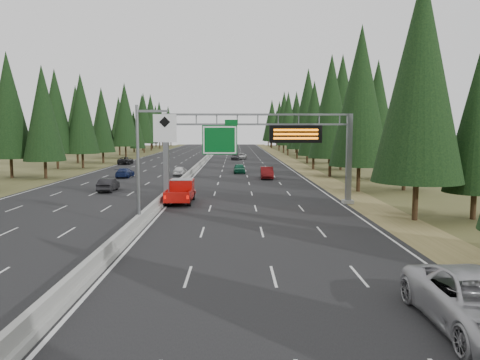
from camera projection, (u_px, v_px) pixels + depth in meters
road at (201, 166)px, 85.54m from camera, size 32.00×260.00×0.08m
shoulder_right at (298, 166)px, 85.72m from camera, size 3.60×260.00×0.06m
shoulder_left at (103, 166)px, 85.35m from camera, size 3.60×260.00×0.06m
median_barrier at (201, 164)px, 85.50m from camera, size 0.70×260.00×0.85m
sign_gantry at (265, 144)px, 40.21m from camera, size 16.75×0.98×7.80m
hov_sign_pole at (147, 157)px, 30.32m from camera, size 2.80×0.50×8.00m
tree_row_right at (328, 114)px, 77.39m from camera, size 11.93×241.68×18.78m
tree_row_left at (72, 115)px, 80.40m from camera, size 12.06×242.64×18.86m
silver_minivan at (479, 303)px, 14.84m from camera, size 3.04×6.60×1.83m
red_pickup at (181, 190)px, 41.66m from camera, size 2.18×6.10×1.99m
car_ahead_green at (239, 168)px, 69.91m from camera, size 1.80×4.25×1.43m
car_ahead_dkred at (267, 173)px, 61.98m from camera, size 1.76×4.75×1.55m
car_ahead_dkgrey at (235, 157)px, 101.58m from camera, size 1.97×4.58×1.31m
car_ahead_white at (241, 156)px, 104.38m from camera, size 2.63×4.91×1.31m
car_ahead_far at (219, 150)px, 138.92m from camera, size 1.82×4.22×1.42m
car_onc_near at (108, 185)px, 49.00m from camera, size 1.48×4.15×1.36m
car_onc_blue at (125, 172)px, 63.69m from camera, size 1.89×4.53×1.31m
car_onc_white at (180, 171)px, 66.37m from camera, size 1.86×3.97×1.31m
car_onc_far at (126, 160)px, 88.68m from camera, size 2.48×5.10×1.40m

